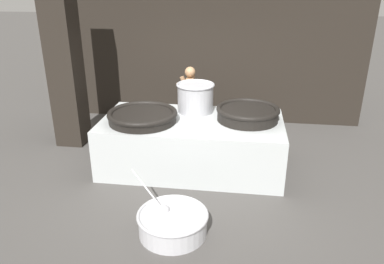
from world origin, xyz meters
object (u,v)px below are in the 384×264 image
object	(u,v)px
giant_wok_near	(143,116)
cook	(190,101)
prep_bowl_vegetables	(173,222)
giant_wok_far	(248,113)
stock_pot	(196,97)

from	to	relation	value
giant_wok_near	cook	distance (m)	1.62
cook	prep_bowl_vegetables	size ratio (longest dim) A/B	1.35
giant_wok_far	prep_bowl_vegetables	bearing A→B (deg)	-114.56
giant_wok_far	stock_pot	size ratio (longest dim) A/B	1.57
stock_pot	prep_bowl_vegetables	distance (m)	2.60
giant_wok_near	stock_pot	size ratio (longest dim) A/B	1.72
giant_wok_far	stock_pot	world-z (taller)	stock_pot
giant_wok_far	cook	bearing A→B (deg)	135.25
stock_pot	cook	world-z (taller)	cook
giant_wok_far	stock_pot	xyz separation A→B (m)	(-0.95, 0.32, 0.15)
stock_pot	prep_bowl_vegetables	size ratio (longest dim) A/B	0.61
stock_pot	prep_bowl_vegetables	world-z (taller)	stock_pot
giant_wok_near	prep_bowl_vegetables	bearing A→B (deg)	-64.46
giant_wok_near	cook	xyz separation A→B (m)	(0.60, 1.49, -0.18)
giant_wok_far	cook	xyz separation A→B (m)	(-1.18, 1.17, -0.20)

